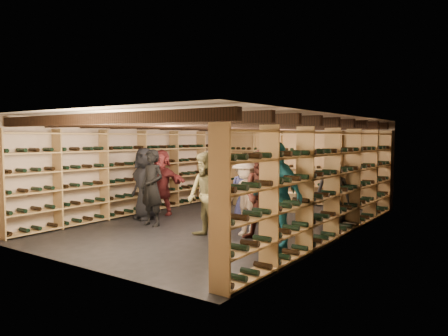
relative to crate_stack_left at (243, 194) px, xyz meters
name	(u,v)px	position (x,y,z in m)	size (l,w,h in m)	color
ground	(223,223)	(1.04, -2.47, -0.34)	(8.00, 8.00, 0.00)	black
walls	(223,171)	(1.04, -2.47, 0.86)	(5.52, 8.02, 2.40)	#BEA994
ceiling	(223,118)	(1.04, -2.47, 2.06)	(5.50, 8.00, 0.01)	beige
ceiling_joists	(223,124)	(1.04, -2.47, 1.92)	(5.40, 7.12, 0.18)	black
wine_rack_left	(142,172)	(-1.53, -2.47, 0.74)	(0.32, 7.50, 2.15)	#A1854E
wine_rack_right	(332,184)	(3.61, -2.47, 0.74)	(0.32, 7.50, 2.15)	#A1854E
wine_rack_back	(296,167)	(1.04, 1.36, 0.73)	(4.70, 0.30, 2.15)	#A1854E
crate_stack_left	(243,194)	(0.00, 0.00, 0.00)	(0.59, 0.50, 0.68)	tan
crate_stack_right	(295,202)	(1.70, -0.13, -0.08)	(0.57, 0.45, 0.51)	tan
crate_loose	(276,206)	(1.08, 0.01, -0.25)	(0.50, 0.33, 0.17)	tan
person_0	(145,184)	(-0.82, -3.09, 0.52)	(0.84, 0.55, 1.72)	black
person_1	(152,188)	(-0.13, -3.56, 0.51)	(0.62, 0.41, 1.70)	black
person_2	(206,196)	(1.63, -3.90, 0.51)	(0.82, 0.64, 1.69)	brown
person_3	(246,196)	(2.11, -3.19, 0.45)	(1.02, 0.59, 1.58)	beige
person_4	(276,196)	(3.14, -3.87, 0.61)	(1.11, 0.46, 1.90)	#1B6981
person_5	(161,182)	(-0.95, -2.40, 0.49)	(1.54, 0.49, 1.67)	maroon
person_6	(245,191)	(1.38, -2.08, 0.40)	(0.72, 0.47, 1.48)	#1D2041
person_7	(220,184)	(0.52, -1.86, 0.49)	(0.60, 0.40, 1.65)	gray
person_8	(263,195)	(2.62, -3.39, 0.53)	(0.84, 0.66, 1.74)	#4A201A
person_9	(216,183)	(0.12, -1.48, 0.46)	(1.03, 0.59, 1.60)	#B1ADA1
person_10	(278,188)	(2.15, -1.92, 0.50)	(0.98, 0.41, 1.68)	#234630
person_11	(266,185)	(1.69, -1.62, 0.51)	(1.57, 0.50, 1.69)	#7A5D9A
person_12	(333,192)	(3.22, -1.37, 0.42)	(0.74, 0.48, 1.52)	#343539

